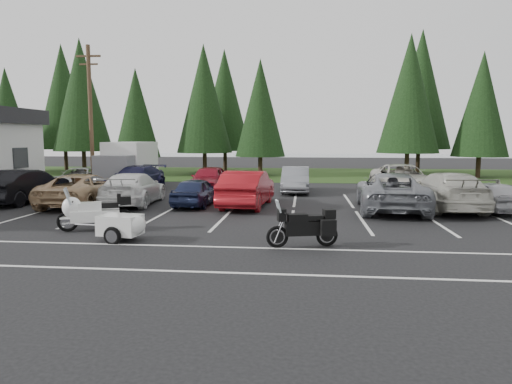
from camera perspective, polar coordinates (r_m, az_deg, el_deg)
The scene contains 32 objects.
ground at distance 16.97m, azimuth -6.49°, elevation -3.99°, with size 120.00×120.00×0.00m, color black.
grass_strip at distance 40.56m, azimuth 0.86°, elevation 2.29°, with size 80.00×16.00×0.01m, color #1C3A12.
lake_water at distance 71.34m, azimuth 6.33°, elevation 4.16°, with size 70.00×50.00×0.02m, color slate.
utility_pole at distance 31.43m, azimuth -19.97°, elevation 9.16°, with size 1.60×0.26×9.00m.
box_truck at distance 31.09m, azimuth -16.00°, elevation 3.35°, with size 2.40×5.60×2.90m, color silver, non-canonical shape.
stall_markings at distance 18.90m, azimuth -5.18°, elevation -2.86°, with size 32.00×16.00×0.01m, color silver.
conifer_1 at distance 45.47m, azimuth -28.68°, elevation 8.75°, with size 3.96×3.96×9.22m.
conifer_2 at distance 43.90m, azimuth -21.00°, elevation 11.27°, with size 5.10×5.10×11.89m.
conifer_3 at distance 40.30m, azimuth -14.73°, elevation 9.53°, with size 3.87×3.87×9.02m.
conifer_4 at distance 40.26m, azimuth -6.52°, elevation 11.51°, with size 4.80×4.80×11.17m.
conifer_5 at distance 38.13m, azimuth 0.54°, elevation 10.47°, with size 4.14×4.14×9.63m.
conifer_6 at distance 39.44m, azimuth 18.63°, elevation 11.57°, with size 4.93×4.93×11.48m.
conifer_7 at distance 40.61m, azimuth 26.38°, elevation 9.80°, with size 4.27×4.27×9.94m.
conifer_back_a at distance 49.48m, azimuth -22.98°, elevation 10.90°, with size 5.28×5.28×12.30m.
conifer_back_b at distance 44.59m, azimuth -3.94°, elevation 11.38°, with size 4.97×4.97×11.58m.
conifer_back_c at distance 44.51m, azimuth 19.90°, elevation 11.94°, with size 5.50×5.50×12.81m.
car_near_1 at distance 25.00m, azimuth -26.85°, elevation 0.67°, with size 1.74×4.99×1.64m, color black.
car_near_2 at distance 22.85m, azimuth -20.71°, elevation 0.29°, with size 2.50×5.42×1.51m, color tan.
car_near_3 at distance 22.45m, azimuth -15.09°, elevation 0.41°, with size 2.14×5.25×1.52m, color white.
car_near_4 at distance 21.50m, azimuth -7.48°, elevation 0.04°, with size 1.56×3.88×1.32m, color #1B2344.
car_near_5 at distance 21.03m, azimuth -1.12°, elevation 0.43°, with size 1.77×5.08×1.67m, color maroon.
car_near_6 at distance 20.73m, azimuth 16.51°, elevation 0.04°, with size 2.75×5.97×1.66m, color slate.
car_near_7 at distance 21.75m, azimuth 22.76°, elevation 0.11°, with size 2.34×5.77×1.67m, color #B4B2A5.
car_near_8 at distance 22.09m, azimuth 27.25°, elevation -0.46°, with size 1.58×3.92×1.34m, color #A4A4A9.
car_far_0 at distance 30.23m, azimuth -21.24°, elevation 1.57°, with size 2.22×4.81×1.34m, color silver.
car_far_1 at distance 28.13m, azimuth -14.82°, elevation 1.63°, with size 2.11×5.20×1.51m, color #17173A.
car_far_2 at distance 26.91m, azimuth -5.90°, elevation 1.63°, with size 1.82×4.52×1.54m, color maroon.
car_far_3 at distance 26.79m, azimuth 4.95°, elevation 1.55°, with size 1.56×4.48×1.48m, color slate.
car_far_4 at distance 27.29m, azimuth 17.74°, elevation 1.55°, with size 2.76×6.00×1.67m, color beige.
touring_motorcycle at distance 16.55m, azimuth -19.46°, elevation -1.94°, with size 2.74×0.84×1.52m, color white, non-canonical shape.
cargo_trailer at distance 14.66m, azimuth -16.59°, elevation -4.30°, with size 1.77×1.00×0.82m, color white, non-canonical shape.
adventure_motorcycle at distance 13.25m, azimuth 5.84°, elevation -3.88°, with size 2.34×0.81×1.42m, color black, non-canonical shape.
Camera 1 is at (3.64, -16.27, 3.14)m, focal length 32.00 mm.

